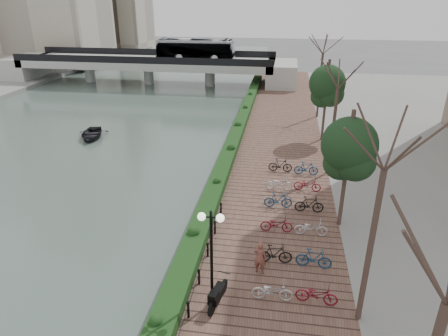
% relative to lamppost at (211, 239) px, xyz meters
% --- Properties ---
extents(river_water, '(30.00, 130.00, 0.02)m').
position_rel_lamppost_xyz_m(river_water, '(-17.19, 23.15, -3.69)').
color(river_water, '#45574D').
rests_on(river_water, ground).
extents(promenade, '(8.00, 75.00, 0.50)m').
position_rel_lamppost_xyz_m(promenade, '(1.81, 15.65, -3.45)').
color(promenade, brown).
rests_on(promenade, ground).
extents(hedge, '(1.10, 56.00, 0.60)m').
position_rel_lamppost_xyz_m(hedge, '(-1.59, 18.15, -2.90)').
color(hedge, '#153B15').
rests_on(hedge, promenade).
extents(chain_fence, '(0.10, 14.10, 0.70)m').
position_rel_lamppost_xyz_m(chain_fence, '(-0.79, 0.15, -2.85)').
color(chain_fence, black).
rests_on(chain_fence, promenade).
extents(lamppost, '(1.02, 0.32, 4.38)m').
position_rel_lamppost_xyz_m(lamppost, '(0.00, 0.00, 0.00)').
color(lamppost, black).
rests_on(lamppost, promenade).
extents(motorcycle, '(0.86, 1.76, 1.06)m').
position_rel_lamppost_xyz_m(motorcycle, '(0.23, 0.09, -2.67)').
color(motorcycle, black).
rests_on(motorcycle, promenade).
extents(pedestrian, '(0.68, 0.53, 1.63)m').
position_rel_lamppost_xyz_m(pedestrian, '(1.77, 2.34, -2.38)').
color(pedestrian, brown).
rests_on(pedestrian, promenade).
extents(bicycle_parking, '(2.40, 14.69, 1.00)m').
position_rel_lamppost_xyz_m(bicycle_parking, '(3.31, 6.99, -2.72)').
color(bicycle_parking, silver).
rests_on(bicycle_parking, promenade).
extents(street_trees, '(3.20, 37.12, 6.80)m').
position_rel_lamppost_xyz_m(street_trees, '(5.81, 10.83, -0.01)').
color(street_trees, '#3E2E25').
rests_on(street_trees, promenade).
extents(bridge, '(36.00, 10.77, 6.50)m').
position_rel_lamppost_xyz_m(bridge, '(-15.74, 43.15, -0.33)').
color(bridge, '#A4A39F').
rests_on(bridge, ground).
extents(boat, '(3.61, 4.37, 0.78)m').
position_rel_lamppost_xyz_m(boat, '(-14.76, 19.65, -3.29)').
color(boat, black).
rests_on(boat, river_water).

